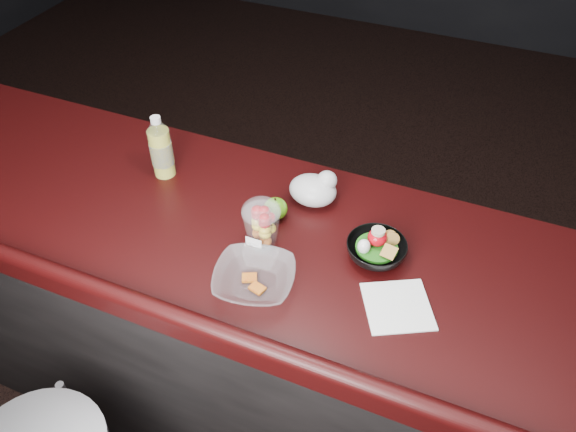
% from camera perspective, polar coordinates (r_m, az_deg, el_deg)
% --- Properties ---
extents(counter, '(4.06, 0.71, 1.02)m').
position_cam_1_polar(counter, '(1.97, -2.38, -12.25)').
color(counter, black).
rests_on(counter, ground).
extents(lemonade_bottle, '(0.07, 0.07, 0.21)m').
position_cam_1_polar(lemonade_bottle, '(1.77, -12.74, 6.47)').
color(lemonade_bottle, gold).
rests_on(lemonade_bottle, counter).
extents(fruit_cup, '(0.11, 0.11, 0.15)m').
position_cam_1_polar(fruit_cup, '(1.49, -2.70, -0.75)').
color(fruit_cup, white).
rests_on(fruit_cup, counter).
extents(green_apple, '(0.07, 0.07, 0.07)m').
position_cam_1_polar(green_apple, '(1.60, -1.29, 0.76)').
color(green_apple, '#28840F').
rests_on(green_apple, counter).
extents(plastic_bag, '(0.14, 0.12, 0.10)m').
position_cam_1_polar(plastic_bag, '(1.65, 2.73, 2.76)').
color(plastic_bag, silver).
rests_on(plastic_bag, counter).
extents(snack_bowl, '(0.18, 0.18, 0.09)m').
position_cam_1_polar(snack_bowl, '(1.51, 8.92, -3.31)').
color(snack_bowl, black).
rests_on(snack_bowl, counter).
extents(takeout_bowl, '(0.25, 0.25, 0.05)m').
position_cam_1_polar(takeout_bowl, '(1.43, -3.44, -6.40)').
color(takeout_bowl, silver).
rests_on(takeout_bowl, counter).
extents(paper_napkin, '(0.22, 0.22, 0.00)m').
position_cam_1_polar(paper_napkin, '(1.43, 11.07, -8.98)').
color(paper_napkin, white).
rests_on(paper_napkin, counter).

